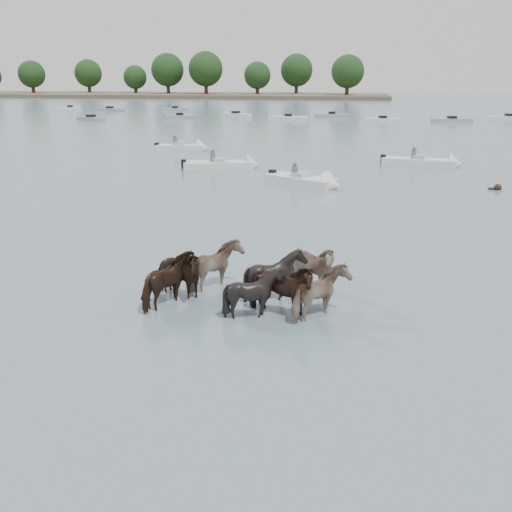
# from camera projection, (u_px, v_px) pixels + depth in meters

# --- Properties ---
(ground) EXTENTS (400.00, 400.00, 0.00)m
(ground) POSITION_uv_depth(u_px,v_px,m) (290.00, 318.00, 15.66)
(ground) COLOR slate
(ground) RESTS_ON ground
(shoreline) EXTENTS (160.00, 30.00, 1.00)m
(shoreline) POSITION_uv_depth(u_px,v_px,m) (106.00, 95.00, 167.66)
(shoreline) COLOR #4C4233
(shoreline) RESTS_ON ground
(pony_herd) EXTENTS (6.12, 4.01, 1.69)m
(pony_herd) POSITION_uv_depth(u_px,v_px,m) (250.00, 281.00, 16.49)
(pony_herd) COLOR black
(pony_herd) RESTS_ON ground
(swimming_pony) EXTENTS (0.72, 0.44, 0.44)m
(swimming_pony) POSITION_uv_depth(u_px,v_px,m) (497.00, 188.00, 32.89)
(swimming_pony) COLOR black
(swimming_pony) RESTS_ON ground
(motorboat_a) EXTENTS (5.50, 2.88, 1.92)m
(motorboat_a) POSITION_uv_depth(u_px,v_px,m) (229.00, 165.00, 40.35)
(motorboat_a) COLOR silver
(motorboat_a) RESTS_ON ground
(motorboat_b) EXTENTS (4.99, 3.91, 1.92)m
(motorboat_b) POSITION_uv_depth(u_px,v_px,m) (311.00, 182.00, 33.97)
(motorboat_b) COLOR silver
(motorboat_b) RESTS_ON ground
(motorboat_c) EXTENTS (5.81, 2.69, 1.92)m
(motorboat_c) POSITION_uv_depth(u_px,v_px,m) (430.00, 163.00, 41.42)
(motorboat_c) COLOR silver
(motorboat_c) RESTS_ON ground
(motorboat_f) EXTENTS (4.69, 2.00, 1.92)m
(motorboat_f) POSITION_uv_depth(u_px,v_px,m) (188.00, 148.00, 49.65)
(motorboat_f) COLOR silver
(motorboat_f) RESTS_ON ground
(distant_flotilla) EXTENTS (101.98, 26.42, 0.93)m
(distant_flotilla) POSITION_uv_depth(u_px,v_px,m) (349.00, 116.00, 86.72)
(distant_flotilla) COLOR silver
(distant_flotilla) RESTS_ON ground
(treeline) EXTENTS (148.89, 23.76, 12.45)m
(treeline) POSITION_uv_depth(u_px,v_px,m) (96.00, 71.00, 166.19)
(treeline) COLOR #382619
(treeline) RESTS_ON ground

